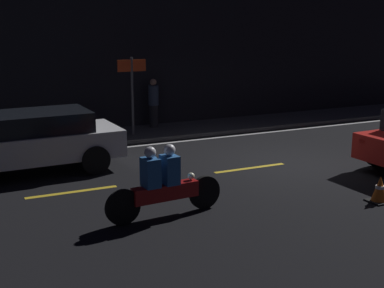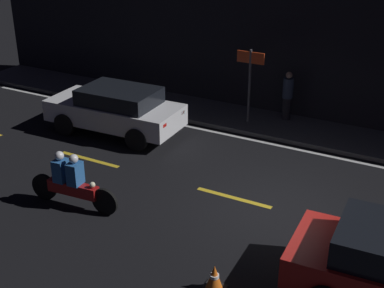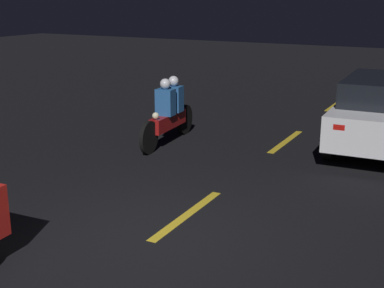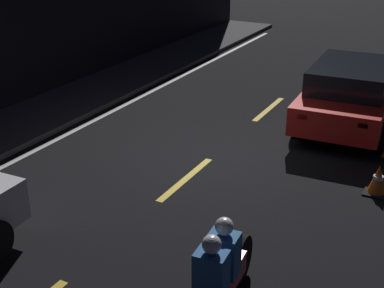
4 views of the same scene
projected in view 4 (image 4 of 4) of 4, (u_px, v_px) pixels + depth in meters
The scene contains 9 objects.
ground_plane at pixel (209, 159), 10.95m from camera, with size 56.00×56.00×0.00m, color black.
raised_curb at pixel (33, 118), 12.97m from camera, with size 28.00×2.08×0.13m.
lane_dash_c at pixel (186, 179), 10.14m from camera, with size 2.00×0.14×0.01m.
lane_dash_d at pixel (269, 109), 13.80m from camera, with size 2.00×0.14×0.01m.
lane_dash_e at pixel (317, 68), 17.46m from camera, with size 2.00×0.14×0.01m.
lane_solid_kerb at pixel (75, 130), 12.44m from camera, with size 25.20×0.14×0.01m.
taxi_red at pixel (351, 91), 12.56m from camera, with size 4.67×2.16×1.49m.
motorcycle at pixel (218, 280), 6.29m from camera, with size 2.41×0.41×1.41m.
traffic_cone_near at pixel (378, 180), 9.51m from camera, with size 0.43×0.43×0.55m.
Camera 4 is at (-8.96, -4.33, 4.60)m, focal length 50.00 mm.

